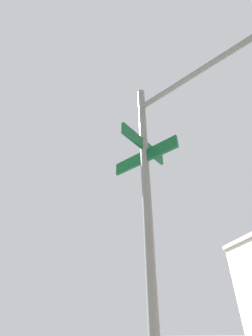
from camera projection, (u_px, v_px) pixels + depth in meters
The scene contains 1 object.
traffic_signal_near at pixel (213, 129), 2.85m from camera, with size 2.38×1.92×5.23m.
Camera 1 is at (-4.67, -7.85, 1.68)m, focal length 24.98 mm.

